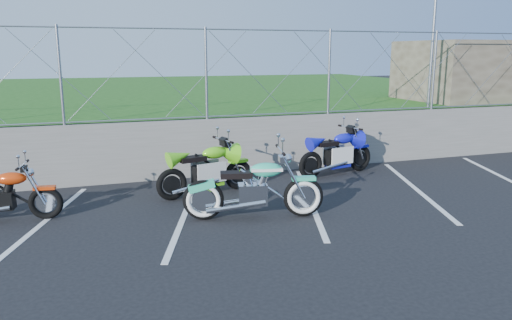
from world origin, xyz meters
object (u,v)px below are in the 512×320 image
object	(u,v)px
cruiser_turquoise	(256,191)
naked_orange	(3,198)
sportbike_green	(207,171)
sportbike_blue	(337,155)

from	to	relation	value
cruiser_turquoise	naked_orange	xyz separation A→B (m)	(-4.02, 1.16, -0.06)
naked_orange	sportbike_green	bearing A→B (deg)	16.31
cruiser_turquoise	sportbike_blue	distance (m)	3.60
sportbike_green	sportbike_blue	size ratio (longest dim) A/B	0.99
naked_orange	sportbike_blue	distance (m)	6.87
cruiser_turquoise	naked_orange	size ratio (longest dim) A/B	1.22
cruiser_turquoise	sportbike_green	size ratio (longest dim) A/B	1.15
naked_orange	sportbike_green	size ratio (longest dim) A/B	0.94
sportbike_blue	naked_orange	bearing A→B (deg)	176.92
cruiser_turquoise	naked_orange	distance (m)	4.18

